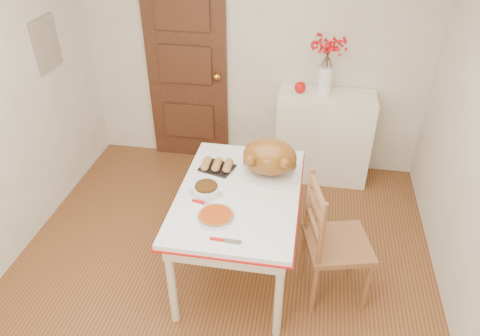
% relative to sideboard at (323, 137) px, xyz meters
% --- Properties ---
extents(floor, '(3.50, 4.00, 0.00)m').
position_rel_sideboard_xyz_m(floor, '(-0.77, -1.78, -0.47)').
color(floor, '#602F19').
rests_on(floor, ground).
extents(wall_back, '(3.50, 0.00, 2.50)m').
position_rel_sideboard_xyz_m(wall_back, '(-0.77, 0.22, 0.78)').
color(wall_back, silver).
rests_on(wall_back, ground).
extents(door_back, '(0.85, 0.06, 2.06)m').
position_rel_sideboard_xyz_m(door_back, '(-1.47, 0.19, 0.56)').
color(door_back, '#351A0F').
rests_on(door_back, ground).
extents(photo_board, '(0.03, 0.35, 0.45)m').
position_rel_sideboard_xyz_m(photo_board, '(-2.50, -0.58, 1.03)').
color(photo_board, tan).
rests_on(photo_board, ground).
extents(sideboard, '(0.95, 0.42, 0.95)m').
position_rel_sideboard_xyz_m(sideboard, '(0.00, 0.00, 0.00)').
color(sideboard, white).
rests_on(sideboard, floor).
extents(kitchen_table, '(0.91, 1.32, 0.79)m').
position_rel_sideboard_xyz_m(kitchen_table, '(-0.62, -1.50, -0.08)').
color(kitchen_table, white).
rests_on(kitchen_table, floor).
extents(chair_oak, '(0.56, 0.56, 1.03)m').
position_rel_sideboard_xyz_m(chair_oak, '(0.14, -1.61, 0.04)').
color(chair_oak, brown).
rests_on(chair_oak, floor).
extents(berry_vase, '(0.30, 0.30, 0.58)m').
position_rel_sideboard_xyz_m(berry_vase, '(-0.04, 0.00, 0.76)').
color(berry_vase, white).
rests_on(berry_vase, sideboard).
extents(apple, '(0.11, 0.11, 0.11)m').
position_rel_sideboard_xyz_m(apple, '(-0.27, 0.00, 0.53)').
color(apple, red).
rests_on(apple, sideboard).
extents(turkey_platter, '(0.51, 0.42, 0.30)m').
position_rel_sideboard_xyz_m(turkey_platter, '(-0.43, -1.25, 0.47)').
color(turkey_platter, brown).
rests_on(turkey_platter, kitchen_table).
extents(pumpkin_pie, '(0.31, 0.31, 0.05)m').
position_rel_sideboard_xyz_m(pumpkin_pie, '(-0.72, -1.83, 0.35)').
color(pumpkin_pie, '#A93A0B').
rests_on(pumpkin_pie, kitchen_table).
extents(stuffing_dish, '(0.29, 0.26, 0.10)m').
position_rel_sideboard_xyz_m(stuffing_dish, '(-0.85, -1.57, 0.37)').
color(stuffing_dish, '#59350E').
rests_on(stuffing_dish, kitchen_table).
extents(rolls_tray, '(0.30, 0.26, 0.07)m').
position_rel_sideboard_xyz_m(rolls_tray, '(-0.84, -1.23, 0.35)').
color(rolls_tray, '#B47D3C').
rests_on(rolls_tray, kitchen_table).
extents(pie_server, '(0.21, 0.06, 0.01)m').
position_rel_sideboard_xyz_m(pie_server, '(-0.61, -2.03, 0.33)').
color(pie_server, silver).
rests_on(pie_server, kitchen_table).
extents(carving_knife, '(0.27, 0.12, 0.01)m').
position_rel_sideboard_xyz_m(carving_knife, '(-0.80, -1.69, 0.33)').
color(carving_knife, silver).
rests_on(carving_knife, kitchen_table).
extents(drinking_glass, '(0.09, 0.09, 0.11)m').
position_rel_sideboard_xyz_m(drinking_glass, '(-0.53, -1.01, 0.38)').
color(drinking_glass, white).
rests_on(drinking_glass, kitchen_table).
extents(shaker_pair, '(0.09, 0.05, 0.08)m').
position_rel_sideboard_xyz_m(shaker_pair, '(-0.33, -1.00, 0.36)').
color(shaker_pair, white).
rests_on(shaker_pair, kitchen_table).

